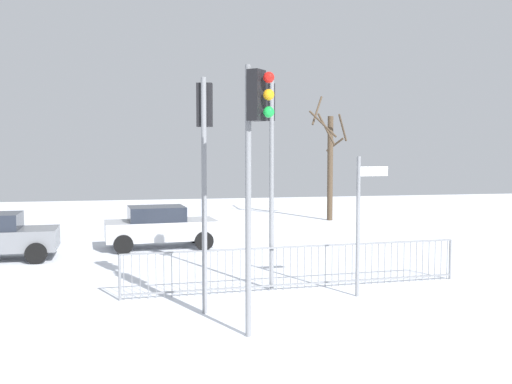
{
  "coord_description": "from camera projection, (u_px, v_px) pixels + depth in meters",
  "views": [
    {
      "loc": [
        -3.89,
        -10.91,
        3.4
      ],
      "look_at": [
        -0.79,
        3.9,
        2.32
      ],
      "focal_mm": 40.68,
      "sensor_mm": 36.0,
      "label": 1
    }
  ],
  "objects": [
    {
      "name": "ground_plane",
      "position": [
        334.0,
        320.0,
        11.69
      ],
      "size": [
        60.0,
        60.0,
        0.0
      ],
      "primitive_type": "plane",
      "color": "white"
    },
    {
      "name": "traffic_light_rear_left",
      "position": [
        205.0,
        142.0,
        12.03
      ],
      "size": [
        0.36,
        0.56,
        4.9
      ],
      "rotation": [
        0.0,
        0.0,
        6.05
      ],
      "color": "slate",
      "rests_on": "ground"
    },
    {
      "name": "traffic_light_foreground_right",
      "position": [
        268.0,
        137.0,
        14.05
      ],
      "size": [
        0.42,
        0.52,
        5.13
      ],
      "rotation": [
        0.0,
        0.0,
        0.51
      ],
      "color": "slate",
      "rests_on": "ground"
    },
    {
      "name": "traffic_light_mid_left",
      "position": [
        255.0,
        139.0,
        10.32
      ],
      "size": [
        0.48,
        0.46,
        4.93
      ],
      "rotation": [
        0.0,
        0.0,
        4.0
      ],
      "color": "slate",
      "rests_on": "ground"
    },
    {
      "name": "direction_sign_post",
      "position": [
        360.0,
        219.0,
        13.45
      ],
      "size": [
        0.79,
        0.12,
        3.27
      ],
      "rotation": [
        0.0,
        0.0,
        0.08
      ],
      "color": "slate",
      "rests_on": "ground"
    },
    {
      "name": "pedestrian_guard_railing",
      "position": [
        298.0,
        267.0,
        14.23
      ],
      "size": [
        8.58,
        0.54,
        1.07
      ],
      "rotation": [
        0.0,
        0.0,
        0.06
      ],
      "color": "slate",
      "rests_on": "ground"
    },
    {
      "name": "car_silver_far",
      "position": [
        160.0,
        226.0,
        20.24
      ],
      "size": [
        3.93,
        2.19,
        1.47
      ],
      "rotation": [
        0.0,
        0.0,
        0.08
      ],
      "color": "#B2B5BA",
      "rests_on": "ground"
    },
    {
      "name": "bare_tree_left",
      "position": [
        330.0,
        161.0,
        28.23
      ],
      "size": [
        2.01,
        2.1,
        6.13
      ],
      "color": "#473828",
      "rests_on": "ground"
    }
  ]
}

